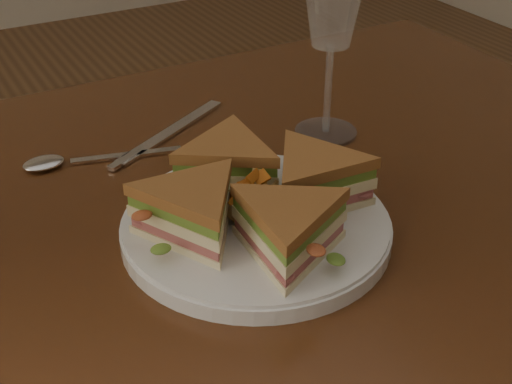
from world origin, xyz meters
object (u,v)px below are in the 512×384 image
Objects in this scene: sandwich_wedges at (256,196)px; knife at (165,136)px; table at (204,293)px; spoon at (64,162)px; plate at (256,228)px.

sandwich_wedges is 0.24m from knife.
spoon is at bearing 116.97° from table.
sandwich_wedges is at bearing -55.55° from table.
plate is at bearing -119.84° from knife.
plate is 0.04m from sandwich_wedges.
plate is 1.38× the size of knife.
knife is at bearing 17.98° from spoon.
plate is 0.26m from spoon.
spoon is at bearing 118.79° from plate.
plate is 0.24m from knife.
knife is at bearing 89.53° from sandwich_wedges.
sandwich_wedges is 1.45× the size of spoon.
table is 0.21m from knife.
table is 4.49× the size of plate.
knife is at bearing 89.53° from plate.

